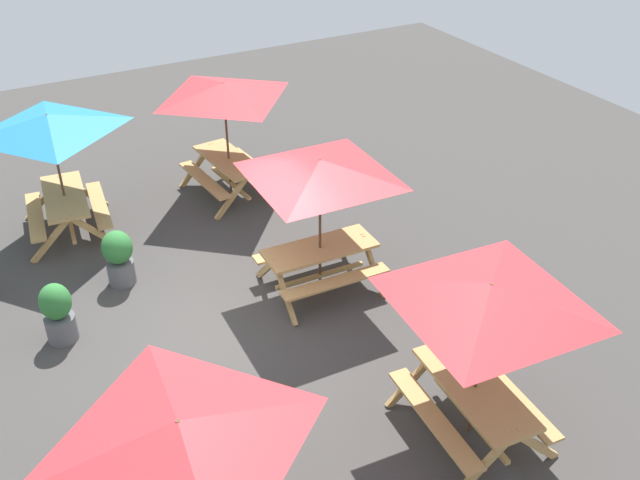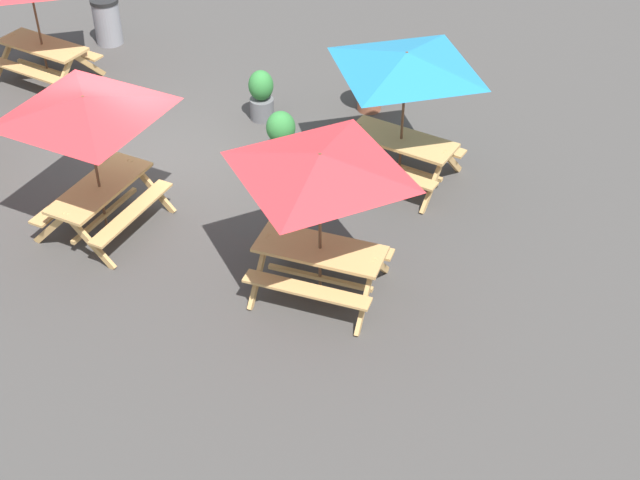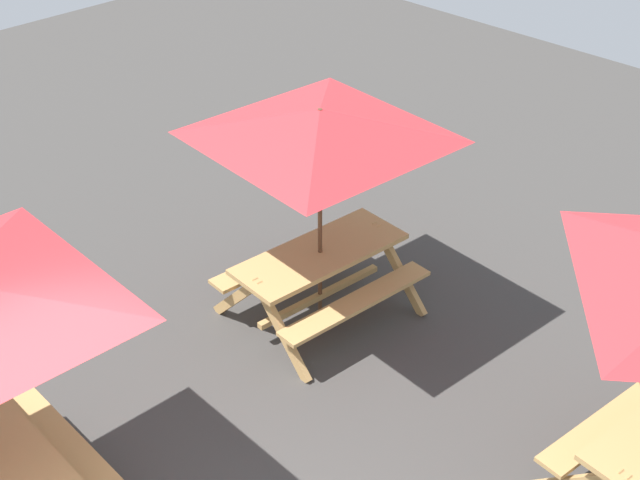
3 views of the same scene
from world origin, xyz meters
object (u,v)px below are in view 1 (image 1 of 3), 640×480
(picnic_table_0, at_px, (224,99))
(picnic_table_1, at_px, (320,178))
(potted_plant_0, at_px, (119,256))
(potted_plant_2, at_px, (58,312))
(picnic_table_4, at_px, (50,132))
(picnic_table_3, at_px, (181,445))
(picnic_table_2, at_px, (488,306))

(picnic_table_0, distance_m, picnic_table_1, 3.65)
(picnic_table_0, relative_size, potted_plant_0, 2.42)
(potted_plant_2, bearing_deg, picnic_table_0, 127.30)
(picnic_table_1, height_order, potted_plant_2, picnic_table_1)
(picnic_table_1, height_order, picnic_table_4, same)
(picnic_table_4, height_order, potted_plant_0, picnic_table_4)
(picnic_table_3, relative_size, potted_plant_2, 2.42)
(picnic_table_0, height_order, potted_plant_2, picnic_table_0)
(picnic_table_1, distance_m, picnic_table_3, 5.22)
(picnic_table_1, distance_m, picnic_table_2, 3.61)
(picnic_table_0, distance_m, potted_plant_2, 5.13)
(picnic_table_1, relative_size, picnic_table_4, 1.21)
(picnic_table_0, xyz_separation_m, picnic_table_2, (7.25, 0.22, 0.00))
(picnic_table_0, bearing_deg, picnic_table_2, -3.51)
(picnic_table_3, bearing_deg, picnic_table_1, 143.71)
(picnic_table_4, distance_m, potted_plant_0, 2.52)
(picnic_table_2, relative_size, potted_plant_2, 2.92)
(potted_plant_0, relative_size, potted_plant_2, 1.00)
(picnic_table_1, bearing_deg, picnic_table_2, -85.19)
(picnic_table_4, bearing_deg, picnic_table_3, 3.84)
(picnic_table_4, relative_size, potted_plant_2, 2.42)
(picnic_table_0, xyz_separation_m, picnic_table_1, (3.65, 0.04, 0.00))
(picnic_table_1, relative_size, picnic_table_3, 1.21)
(picnic_table_2, xyz_separation_m, picnic_table_3, (0.27, -3.68, 0.00))
(picnic_table_0, height_order, potted_plant_0, picnic_table_0)
(picnic_table_1, bearing_deg, potted_plant_2, 172.31)
(picnic_table_0, relative_size, picnic_table_3, 1.00)
(picnic_table_0, bearing_deg, potted_plant_0, -59.33)
(picnic_table_3, xyz_separation_m, picnic_table_4, (-7.53, 0.33, 0.00))
(picnic_table_2, distance_m, picnic_table_3, 3.69)
(picnic_table_1, xyz_separation_m, picnic_table_4, (-3.66, -3.18, 0.00))
(picnic_table_2, relative_size, potted_plant_0, 2.92)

